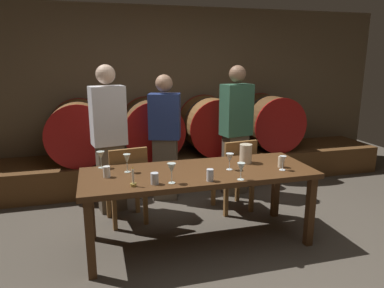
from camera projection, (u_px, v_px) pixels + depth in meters
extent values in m
plane|color=#4C443A|center=(238.00, 255.00, 3.29)|extent=(8.94, 8.94, 0.00)
cube|color=brown|center=(173.00, 92.00, 5.55)|extent=(6.88, 0.24, 2.54)
cube|color=brown|center=(182.00, 167.00, 5.29)|extent=(6.19, 0.90, 0.41)
cylinder|color=brown|center=(79.00, 132.00, 4.77)|extent=(0.82, 0.70, 0.82)
cylinder|color=#9E1411|center=(78.00, 138.00, 4.43)|extent=(0.83, 0.03, 0.83)
cylinder|color=#9E1411|center=(80.00, 127.00, 5.12)|extent=(0.83, 0.03, 0.83)
cylinder|color=#2D2D33|center=(79.00, 132.00, 4.77)|extent=(0.82, 0.04, 0.82)
cylinder|color=#513319|center=(151.00, 128.00, 5.03)|extent=(0.82, 0.70, 0.82)
cylinder|color=maroon|center=(155.00, 133.00, 4.68)|extent=(0.83, 0.03, 0.83)
cylinder|color=maroon|center=(147.00, 124.00, 5.37)|extent=(0.83, 0.03, 0.83)
cylinder|color=#2D2D33|center=(151.00, 128.00, 5.03)|extent=(0.82, 0.04, 0.82)
cylinder|color=brown|center=(211.00, 125.00, 5.26)|extent=(0.82, 0.70, 0.82)
cylinder|color=maroon|center=(219.00, 130.00, 4.91)|extent=(0.83, 0.03, 0.83)
cylinder|color=maroon|center=(203.00, 121.00, 5.60)|extent=(0.83, 0.03, 0.83)
cylinder|color=#2D2D33|center=(211.00, 125.00, 5.26)|extent=(0.82, 0.04, 0.82)
cylinder|color=#513319|center=(269.00, 122.00, 5.50)|extent=(0.82, 0.70, 0.82)
cylinder|color=#9E1411|center=(281.00, 126.00, 5.16)|extent=(0.83, 0.03, 0.83)
cylinder|color=#9E1411|center=(259.00, 118.00, 5.85)|extent=(0.83, 0.03, 0.83)
cylinder|color=#2D2D33|center=(269.00, 122.00, 5.50)|extent=(0.82, 0.04, 0.82)
cube|color=#4C2D16|center=(199.00, 173.00, 3.38)|extent=(2.20, 0.80, 0.05)
cube|color=#4C2D16|center=(90.00, 240.00, 2.88)|extent=(0.07, 0.07, 0.69)
cube|color=#4C2D16|center=(310.00, 212.00, 3.41)|extent=(0.07, 0.07, 0.69)
cube|color=#4C2D16|center=(91.00, 207.00, 3.52)|extent=(0.07, 0.07, 0.69)
cube|color=#4C2D16|center=(276.00, 188.00, 4.05)|extent=(0.07, 0.07, 0.69)
cube|color=brown|center=(126.00, 184.00, 3.90)|extent=(0.45, 0.45, 0.04)
cube|color=brown|center=(129.00, 168.00, 3.69)|extent=(0.40, 0.10, 0.42)
cube|color=brown|center=(137.00, 196.00, 4.17)|extent=(0.05, 0.05, 0.42)
cube|color=brown|center=(108.00, 200.00, 4.04)|extent=(0.05, 0.05, 0.42)
cube|color=brown|center=(146.00, 206.00, 3.87)|extent=(0.05, 0.05, 0.42)
cube|color=brown|center=(115.00, 212.00, 3.74)|extent=(0.05, 0.05, 0.42)
cube|color=brown|center=(232.00, 174.00, 4.23)|extent=(0.44, 0.44, 0.04)
cube|color=brown|center=(241.00, 159.00, 4.01)|extent=(0.40, 0.09, 0.42)
cube|color=brown|center=(237.00, 186.00, 4.50)|extent=(0.05, 0.05, 0.42)
cube|color=brown|center=(213.00, 189.00, 4.38)|extent=(0.05, 0.05, 0.42)
cube|color=brown|center=(251.00, 195.00, 4.19)|extent=(0.05, 0.05, 0.42)
cube|color=brown|center=(226.00, 199.00, 4.07)|extent=(0.05, 0.05, 0.42)
cube|color=brown|center=(111.00, 178.00, 4.20)|extent=(0.33, 0.25, 0.81)
cube|color=silver|center=(108.00, 116.00, 4.03)|extent=(0.42, 0.31, 0.67)
sphere|color=beige|center=(106.00, 74.00, 3.92)|extent=(0.22, 0.22, 0.22)
cube|color=brown|center=(166.00, 169.00, 4.55)|extent=(0.35, 0.29, 0.81)
cube|color=navy|center=(165.00, 116.00, 4.39)|extent=(0.44, 0.35, 0.56)
sphere|color=tan|center=(164.00, 83.00, 4.29)|extent=(0.21, 0.21, 0.21)
cube|color=brown|center=(235.00, 164.00, 4.75)|extent=(0.33, 0.26, 0.80)
cube|color=#336047|center=(236.00, 110.00, 4.58)|extent=(0.42, 0.31, 0.66)
sphere|color=#8C664C|center=(238.00, 74.00, 4.47)|extent=(0.22, 0.22, 0.22)
cylinder|color=olive|center=(133.00, 185.00, 2.96)|extent=(0.05, 0.05, 0.02)
cylinder|color=#EDE5CC|center=(133.00, 176.00, 2.94)|extent=(0.02, 0.02, 0.13)
cone|color=yellow|center=(133.00, 168.00, 2.92)|extent=(0.01, 0.01, 0.02)
cylinder|color=beige|center=(246.00, 154.00, 3.61)|extent=(0.13, 0.13, 0.19)
cylinder|color=silver|center=(101.00, 168.00, 3.46)|extent=(0.06, 0.06, 0.00)
cylinder|color=silver|center=(101.00, 163.00, 3.45)|extent=(0.01, 0.01, 0.09)
cone|color=silver|center=(101.00, 155.00, 3.43)|extent=(0.08, 0.08, 0.07)
cylinder|color=silver|center=(127.00, 172.00, 3.33)|extent=(0.06, 0.06, 0.00)
cylinder|color=silver|center=(127.00, 168.00, 3.32)|extent=(0.01, 0.01, 0.08)
cone|color=silver|center=(127.00, 159.00, 3.30)|extent=(0.07, 0.07, 0.09)
cylinder|color=silver|center=(172.00, 183.00, 3.03)|extent=(0.06, 0.06, 0.00)
cylinder|color=silver|center=(172.00, 178.00, 3.02)|extent=(0.01, 0.01, 0.09)
cone|color=silver|center=(172.00, 168.00, 3.00)|extent=(0.08, 0.08, 0.09)
cylinder|color=silver|center=(241.00, 180.00, 3.12)|extent=(0.06, 0.06, 0.00)
cylinder|color=silver|center=(241.00, 176.00, 3.11)|extent=(0.01, 0.01, 0.06)
cone|color=silver|center=(241.00, 168.00, 3.09)|extent=(0.07, 0.07, 0.09)
cylinder|color=white|center=(229.00, 169.00, 3.40)|extent=(0.06, 0.06, 0.00)
cylinder|color=white|center=(229.00, 166.00, 3.39)|extent=(0.01, 0.01, 0.07)
cone|color=white|center=(230.00, 158.00, 3.37)|extent=(0.08, 0.08, 0.09)
cylinder|color=white|center=(282.00, 170.00, 3.39)|extent=(0.06, 0.06, 0.00)
cylinder|color=white|center=(283.00, 166.00, 3.38)|extent=(0.01, 0.01, 0.07)
cone|color=white|center=(283.00, 159.00, 3.36)|extent=(0.06, 0.06, 0.07)
cylinder|color=white|center=(107.00, 172.00, 3.18)|extent=(0.06, 0.06, 0.10)
cylinder|color=silver|center=(155.00, 178.00, 3.00)|extent=(0.07, 0.07, 0.10)
cylinder|color=silver|center=(210.00, 175.00, 3.07)|extent=(0.06, 0.06, 0.11)
cylinder|color=beige|center=(281.00, 162.00, 3.47)|extent=(0.06, 0.06, 0.11)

